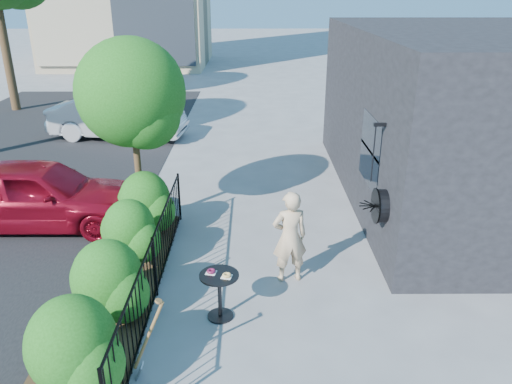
{
  "coord_description": "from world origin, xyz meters",
  "views": [
    {
      "loc": [
        0.14,
        -7.19,
        4.84
      ],
      "look_at": [
        0.2,
        1.69,
        1.2
      ],
      "focal_mm": 35.0,
      "sensor_mm": 36.0,
      "label": 1
    }
  ],
  "objects_px": {
    "patio_tree": "(134,100)",
    "cafe_table": "(219,288)",
    "car_silver": "(118,116)",
    "car_red": "(38,194)",
    "shovel": "(147,343)",
    "woman": "(290,237)"
  },
  "relations": [
    {
      "from": "patio_tree",
      "to": "cafe_table",
      "type": "bearing_deg",
      "value": -61.19
    },
    {
      "from": "patio_tree",
      "to": "car_silver",
      "type": "xyz_separation_m",
      "value": [
        -2.25,
        6.88,
        -2.01
      ]
    },
    {
      "from": "cafe_table",
      "to": "car_red",
      "type": "height_order",
      "value": "car_red"
    },
    {
      "from": "patio_tree",
      "to": "car_silver",
      "type": "distance_m",
      "value": 7.51
    },
    {
      "from": "car_red",
      "to": "shovel",
      "type": "bearing_deg",
      "value": -144.96
    },
    {
      "from": "cafe_table",
      "to": "car_silver",
      "type": "relative_size",
      "value": 0.18
    },
    {
      "from": "patio_tree",
      "to": "cafe_table",
      "type": "distance_m",
      "value": 4.44
    },
    {
      "from": "cafe_table",
      "to": "car_silver",
      "type": "height_order",
      "value": "car_silver"
    },
    {
      "from": "car_silver",
      "to": "car_red",
      "type": "bearing_deg",
      "value": -172.68
    },
    {
      "from": "patio_tree",
      "to": "cafe_table",
      "type": "height_order",
      "value": "patio_tree"
    },
    {
      "from": "woman",
      "to": "patio_tree",
      "type": "bearing_deg",
      "value": -47.76
    },
    {
      "from": "cafe_table",
      "to": "car_red",
      "type": "xyz_separation_m",
      "value": [
        -4.09,
        3.34,
        0.21
      ]
    },
    {
      "from": "patio_tree",
      "to": "shovel",
      "type": "xyz_separation_m",
      "value": [
        0.98,
        -4.68,
        -2.21
      ]
    },
    {
      "from": "patio_tree",
      "to": "car_red",
      "type": "xyz_separation_m",
      "value": [
        -2.24,
        -0.03,
        -2.02
      ]
    },
    {
      "from": "cafe_table",
      "to": "woman",
      "type": "relative_size",
      "value": 0.49
    },
    {
      "from": "patio_tree",
      "to": "car_red",
      "type": "distance_m",
      "value": 3.02
    },
    {
      "from": "car_silver",
      "to": "woman",
      "type": "bearing_deg",
      "value": -142.87
    },
    {
      "from": "woman",
      "to": "shovel",
      "type": "height_order",
      "value": "woman"
    },
    {
      "from": "woman",
      "to": "car_red",
      "type": "height_order",
      "value": "woman"
    },
    {
      "from": "shovel",
      "to": "cafe_table",
      "type": "bearing_deg",
      "value": 56.68
    },
    {
      "from": "cafe_table",
      "to": "shovel",
      "type": "xyz_separation_m",
      "value": [
        -0.87,
        -1.32,
        0.02
      ]
    },
    {
      "from": "shovel",
      "to": "car_silver",
      "type": "bearing_deg",
      "value": 105.61
    }
  ]
}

